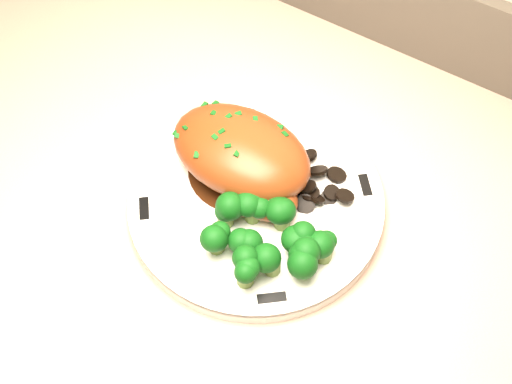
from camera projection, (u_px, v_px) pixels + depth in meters
The scene contains 10 objects.
counter at pixel (99, 242), 1.24m from camera, with size 2.13×0.70×1.04m.
plate at pixel (256, 202), 0.73m from camera, with size 0.29×0.29×0.02m, color white.
rim_accent_0 at pixel (365, 185), 0.73m from camera, with size 0.03×0.01×0.00m, color black.
rim_accent_1 at pixel (243, 114), 0.79m from camera, with size 0.03×0.01×0.00m, color black.
rim_accent_2 at pixel (144, 209), 0.71m from camera, with size 0.03×0.01×0.00m, color black.
rim_accent_3 at pixel (272, 298), 0.65m from camera, with size 0.03×0.01×0.00m, color black.
gravy_pool at pixel (242, 169), 0.74m from camera, with size 0.12×0.12×0.00m, color black.
chicken_breast at pixel (244, 157), 0.71m from camera, with size 0.17×0.11×0.07m.
mushroom_pile at pixel (314, 187), 0.72m from camera, with size 0.09×0.07×0.02m.
broccoli_florets at pixel (266, 238), 0.66m from camera, with size 0.14×0.11×0.04m.
Camera 1 is at (0.74, 1.32, 1.53)m, focal length 45.00 mm.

